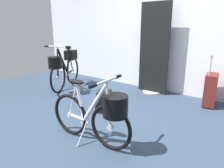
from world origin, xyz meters
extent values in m
plane|color=#2D3D51|center=(0.00, 0.00, 0.00)|extent=(6.83, 6.83, 0.00)
cube|color=silver|center=(0.00, 2.01, 1.41)|extent=(6.83, 0.10, 2.82)
cylinder|color=#B7B7BC|center=(-0.10, 1.73, 0.01)|extent=(0.36, 0.36, 0.02)
cube|color=black|center=(-0.10, 1.73, 0.87)|extent=(0.60, 0.02, 1.70)
torus|color=black|center=(0.44, -0.34, 0.26)|extent=(0.52, 0.07, 0.52)
cylinder|color=#B7B7BC|center=(0.44, -0.34, 0.26)|extent=(0.06, 0.05, 0.06)
torus|color=black|center=(-0.15, -0.37, 0.26)|extent=(0.52, 0.07, 0.52)
cylinder|color=#B7B7BC|center=(-0.15, -0.37, 0.26)|extent=(0.06, 0.05, 0.06)
cylinder|color=silver|center=(-0.04, -0.37, 0.25)|extent=(0.23, 0.05, 0.05)
cylinder|color=silver|center=(0.23, -0.35, 0.48)|extent=(0.36, 0.06, 0.50)
cylinder|color=silver|center=(0.02, -0.36, 0.46)|extent=(0.13, 0.04, 0.43)
cylinder|color=silver|center=(-0.04, -0.37, 0.25)|extent=(0.23, 0.04, 0.04)
cylinder|color=silver|center=(0.42, -0.34, 0.49)|extent=(0.08, 0.03, 0.47)
cylinder|color=silver|center=(-0.09, -0.37, 0.46)|extent=(0.15, 0.03, 0.42)
ellipsoid|color=black|center=(-0.02, -0.37, 0.69)|extent=(0.22, 0.10, 0.05)
cylinder|color=#B7B7BC|center=(0.39, -0.34, 0.74)|extent=(0.03, 0.03, 0.04)
cylinder|color=#B7B7BC|center=(0.39, -0.34, 0.76)|extent=(0.05, 0.44, 0.03)
cylinder|color=black|center=(0.40, -0.56, 0.76)|extent=(0.04, 0.09, 0.04)
cylinder|color=black|center=(0.38, -0.12, 0.76)|extent=(0.04, 0.09, 0.04)
cylinder|color=#B7B7BC|center=(0.07, -0.36, 0.25)|extent=(0.14, 0.02, 0.14)
cylinder|color=#B7B7BC|center=(0.12, -0.45, 0.12)|extent=(0.03, 0.19, 0.24)
cylinder|color=black|center=(0.50, -0.34, 0.52)|extent=(0.27, 0.27, 0.22)
torus|color=black|center=(-1.57, 0.59, 0.31)|extent=(0.29, 0.58, 0.62)
cylinder|color=#B7B7BC|center=(-1.57, 0.59, 0.31)|extent=(0.07, 0.08, 0.06)
torus|color=black|center=(-1.86, 1.24, 0.31)|extent=(0.29, 0.58, 0.62)
cylinder|color=#B7B7BC|center=(-1.86, 1.24, 0.31)|extent=(0.07, 0.08, 0.06)
cylinder|color=black|center=(-1.80, 1.11, 0.30)|extent=(0.15, 0.26, 0.05)
cylinder|color=black|center=(-1.67, 0.81, 0.58)|extent=(0.21, 0.40, 0.60)
cylinder|color=black|center=(-1.77, 1.04, 0.55)|extent=(0.09, 0.15, 0.52)
cylinder|color=black|center=(-1.80, 1.11, 0.30)|extent=(0.14, 0.26, 0.04)
cylinder|color=black|center=(-1.58, 0.61, 0.59)|extent=(0.06, 0.09, 0.56)
cylinder|color=black|center=(-1.83, 1.17, 0.56)|extent=(0.09, 0.17, 0.50)
ellipsoid|color=black|center=(-1.80, 1.09, 0.83)|extent=(0.17, 0.24, 0.05)
cylinder|color=#B7B7BC|center=(-1.59, 0.64, 0.89)|extent=(0.03, 0.03, 0.04)
cylinder|color=#B7B7BC|center=(-1.59, 0.64, 0.91)|extent=(0.41, 0.20, 0.03)
cylinder|color=black|center=(-1.79, 0.55, 0.91)|extent=(0.10, 0.07, 0.04)
cylinder|color=black|center=(-1.39, 0.73, 0.91)|extent=(0.10, 0.07, 0.04)
cylinder|color=#B7B7BC|center=(-1.75, 0.99, 0.29)|extent=(0.07, 0.13, 0.14)
cylinder|color=#B7B7BC|center=(-1.81, 0.91, 0.14)|extent=(0.18, 0.09, 0.29)
cylinder|color=black|center=(-1.54, 0.52, 0.62)|extent=(0.34, 0.34, 0.22)
cube|color=black|center=(-1.84, 1.18, 0.67)|extent=(0.30, 0.34, 0.20)
cube|color=maroon|center=(0.99, 1.65, 0.28)|extent=(0.23, 0.38, 0.52)
cylinder|color=#B7B7BC|center=(0.96, 1.53, 0.68)|extent=(0.02, 0.02, 0.28)
cylinder|color=#B7B7BC|center=(0.93, 1.76, 0.68)|extent=(0.02, 0.02, 0.28)
cylinder|color=maroon|center=(0.94, 1.64, 0.82)|extent=(0.05, 0.23, 0.02)
cylinder|color=black|center=(1.06, 1.53, 0.02)|extent=(0.04, 0.03, 0.04)
cylinder|color=black|center=(1.02, 1.78, 0.02)|extent=(0.04, 0.03, 0.04)
cube|color=black|center=(-0.27, 0.43, 0.16)|extent=(0.29, 0.31, 0.32)
cube|color=black|center=(-0.37, 0.37, 0.11)|extent=(0.11, 0.16, 0.14)
camera|label=1|loc=(1.64, -1.90, 1.30)|focal=33.03mm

